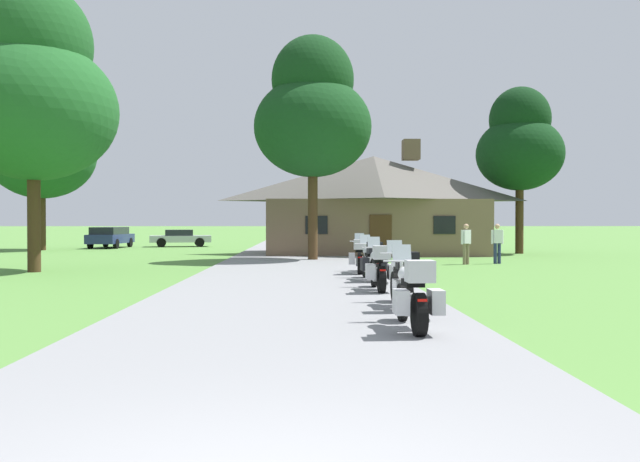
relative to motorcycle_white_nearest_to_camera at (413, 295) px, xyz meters
name	(u,v)px	position (x,y,z in m)	size (l,w,h in m)	color
ground_plane	(296,269)	(-1.96, 13.77, -0.61)	(500.00, 500.00, 0.00)	#56893D
asphalt_driveway	(296,273)	(-1.96, 11.77, -0.58)	(6.40, 80.00, 0.06)	gray
motorcycle_white_nearest_to_camera	(413,295)	(0.00, 0.00, 0.00)	(0.73, 2.08, 1.30)	black
motorcycle_white_second_in_row	(402,279)	(0.25, 2.73, 0.01)	(0.66, 2.08, 1.30)	black
motorcycle_silver_third_in_row	(379,268)	(0.15, 5.77, 0.00)	(0.73, 2.08, 1.30)	black
motorcycle_silver_fourth_in_row	(371,261)	(0.25, 8.55, 0.00)	(0.81, 2.08, 1.30)	black
motorcycle_blue_farthest_in_row	(360,256)	(0.16, 11.21, 0.00)	(0.80, 2.08, 1.30)	black
stone_lodge	(374,204)	(2.14, 25.12, 2.14)	(12.04, 6.79, 6.23)	brown
bystander_white_shirt_near_lodge	(466,242)	(4.97, 16.29, 0.32)	(0.47, 0.38, 1.67)	#75664C
bystander_white_shirt_beside_signpost	(497,241)	(6.39, 16.72, 0.32)	(0.54, 0.28, 1.67)	navy
tree_left_far	(42,141)	(-17.82, 30.24, 6.13)	(6.51, 6.51, 11.01)	#422D19
tree_left_near	(33,91)	(-11.06, 12.73, 5.69)	(5.73, 5.73, 10.06)	#422D19
tree_by_lodge_front	(313,113)	(-1.27, 19.01, 6.00)	(5.27, 5.27, 10.08)	#422D19
tree_right_of_lodge	(520,144)	(10.23, 25.31, 5.44)	(4.75, 4.75, 9.17)	#422D19
parked_navy_suv_far_left	(110,236)	(-14.68, 33.72, 0.17)	(2.07, 4.68, 1.40)	navy
parked_silver_sedan_far_left	(180,238)	(-10.40, 35.76, 0.03)	(4.48, 2.63, 1.20)	#ADAFB7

